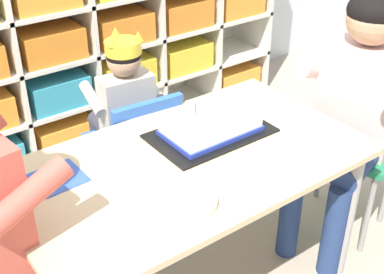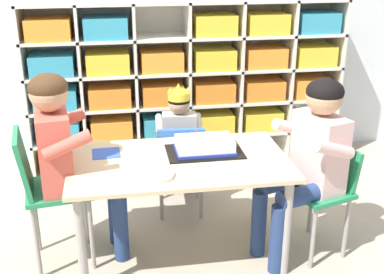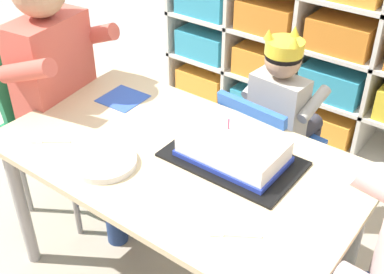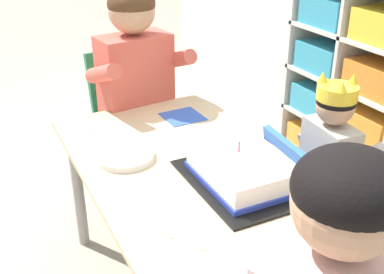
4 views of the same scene
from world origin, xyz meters
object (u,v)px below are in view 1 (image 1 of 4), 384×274
object	(u,v)px
classroom_chair_guest_side	(355,139)
guest_at_table_side	(354,100)
classroom_chair_blue	(137,145)
adult_helper_seated	(0,195)
fork_near_child_seat	(114,242)
paper_plate_stack	(183,201)
activity_table	(189,178)
fork_by_napkin	(303,151)
child_with_crown	(122,103)
birthday_cake_on_tray	(211,125)

from	to	relation	value
classroom_chair_guest_side	guest_at_table_side	size ratio (longest dim) A/B	0.62
classroom_chair_blue	classroom_chair_guest_side	bearing A→B (deg)	149.03
adult_helper_seated	fork_near_child_seat	size ratio (longest dim) A/B	9.54
adult_helper_seated	guest_at_table_side	world-z (taller)	adult_helper_seated
adult_helper_seated	guest_at_table_side	distance (m)	1.27
adult_helper_seated	fork_near_child_seat	bearing A→B (deg)	-150.45
adult_helper_seated	paper_plate_stack	distance (m)	0.49
activity_table	adult_helper_seated	distance (m)	0.60
classroom_chair_guest_side	fork_by_napkin	world-z (taller)	classroom_chair_guest_side
classroom_chair_guest_side	guest_at_table_side	world-z (taller)	guest_at_table_side
classroom_chair_blue	fork_by_napkin	world-z (taller)	classroom_chair_blue
activity_table	fork_by_napkin	xyz separation A→B (m)	(0.33, -0.19, 0.08)
paper_plate_stack	activity_table	bearing A→B (deg)	49.86
adult_helper_seated	classroom_chair_guest_side	size ratio (longest dim) A/B	1.69
child_with_crown	paper_plate_stack	world-z (taller)	child_with_crown
adult_helper_seated	fork_by_napkin	bearing A→B (deg)	-112.67
classroom_chair_blue	guest_at_table_side	bearing A→B (deg)	143.27
activity_table	classroom_chair_blue	bearing A→B (deg)	81.37
fork_by_napkin	fork_near_child_seat	bearing A→B (deg)	149.02
child_with_crown	guest_at_table_side	size ratio (longest dim) A/B	0.83
classroom_chair_blue	guest_at_table_side	world-z (taller)	guest_at_table_side
adult_helper_seated	paper_plate_stack	xyz separation A→B (m)	(0.43, -0.23, -0.07)
classroom_chair_guest_side	fork_by_napkin	xyz separation A→B (m)	(-0.46, -0.13, 0.18)
activity_table	guest_at_table_side	xyz separation A→B (m)	(0.69, -0.09, 0.12)
birthday_cake_on_tray	child_with_crown	bearing A→B (deg)	98.87
paper_plate_stack	fork_near_child_seat	xyz separation A→B (m)	(-0.23, -0.02, -0.01)
activity_table	child_with_crown	world-z (taller)	child_with_crown
fork_near_child_seat	classroom_chair_blue	bearing A→B (deg)	20.60
activity_table	child_with_crown	distance (m)	0.57
fork_near_child_seat	adult_helper_seated	bearing A→B (deg)	92.31
classroom_chair_guest_side	activity_table	bearing A→B (deg)	-111.28
activity_table	paper_plate_stack	bearing A→B (deg)	-130.14
classroom_chair_blue	adult_helper_seated	size ratio (longest dim) A/B	0.59
classroom_chair_guest_side	birthday_cake_on_tray	world-z (taller)	birthday_cake_on_tray
classroom_chair_blue	classroom_chair_guest_side	xyz separation A→B (m)	(0.72, -0.52, 0.02)
guest_at_table_side	paper_plate_stack	size ratio (longest dim) A/B	5.11
classroom_chair_blue	adult_helper_seated	world-z (taller)	adult_helper_seated
classroom_chair_guest_side	classroom_chair_blue	bearing A→B (deg)	-142.35
birthday_cake_on_tray	fork_near_child_seat	size ratio (longest dim) A/B	3.71
fork_by_napkin	birthday_cake_on_tray	bearing A→B (deg)	91.05
activity_table	fork_by_napkin	size ratio (longest dim) A/B	9.51
classroom_chair_guest_side	fork_near_child_seat	size ratio (longest dim) A/B	5.63
paper_plate_stack	fork_by_napkin	distance (m)	0.47
classroom_chair_guest_side	adult_helper_seated	bearing A→B (deg)	-111.66
guest_at_table_side	fork_near_child_seat	distance (m)	1.08
classroom_chair_blue	birthday_cake_on_tray	world-z (taller)	birthday_cake_on_tray
child_with_crown	guest_at_table_side	world-z (taller)	guest_at_table_side
classroom_chair_guest_side	fork_near_child_seat	xyz separation A→B (m)	(-1.17, -0.14, 0.18)
classroom_chair_blue	fork_near_child_seat	bearing A→B (deg)	59.99
guest_at_table_side	fork_by_napkin	bearing A→B (deg)	-91.96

